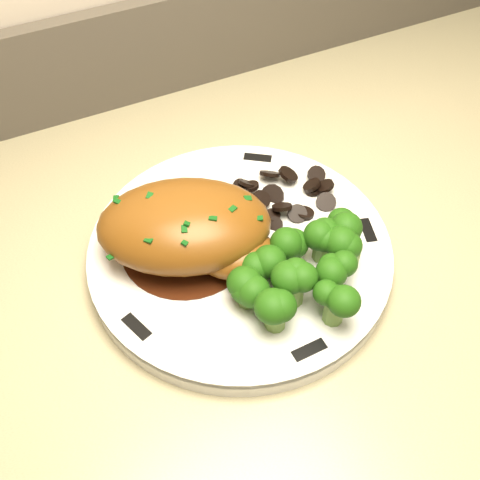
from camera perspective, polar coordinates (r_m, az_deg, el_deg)
name	(u,v)px	position (r m, az deg, el deg)	size (l,w,h in m)	color
counter	(388,384)	(0.99, 13.89, -13.15)	(1.90, 0.64, 0.94)	#4C3622
plate	(240,253)	(0.57, 0.00, -1.26)	(0.28, 0.28, 0.02)	silver
rim_accent_0	(368,230)	(0.59, 12.00, 0.90)	(0.03, 0.01, 0.00)	black
rim_accent_1	(258,158)	(0.64, 1.68, 7.79)	(0.03, 0.01, 0.00)	black
rim_accent_2	(129,203)	(0.61, -10.47, 3.45)	(0.03, 0.01, 0.00)	black
rim_accent_3	(137,327)	(0.52, -9.78, -8.12)	(0.03, 0.01, 0.00)	black
rim_accent_4	(309,350)	(0.50, 6.58, -10.34)	(0.03, 0.01, 0.00)	black
gravy_pool	(187,247)	(0.56, -5.09, -0.65)	(0.12, 0.12, 0.00)	#38160A
chicken_breast	(190,229)	(0.54, -4.74, 1.08)	(0.18, 0.16, 0.06)	brown
mushroom_pile	(283,200)	(0.60, 4.14, 3.80)	(0.09, 0.07, 0.03)	black
broccoli_florets	(306,267)	(0.52, 6.24, -2.58)	(0.14, 0.10, 0.04)	olive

